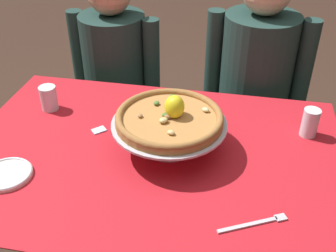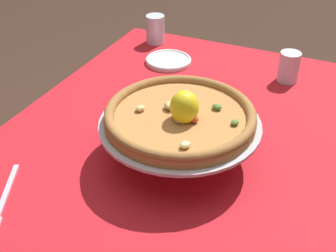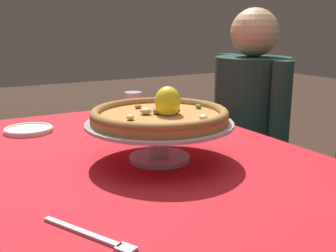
# 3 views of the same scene
# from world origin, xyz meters

# --- Properties ---
(dining_table) EXTENTS (1.33, 0.94, 0.76)m
(dining_table) POSITION_xyz_m (0.00, 0.00, 0.66)
(dining_table) COLOR brown
(dining_table) RESTS_ON ground
(pizza_stand) EXTENTS (0.39, 0.39, 0.11)m
(pizza_stand) POSITION_xyz_m (0.06, 0.04, 0.84)
(pizza_stand) COLOR #B7B7C1
(pizza_stand) RESTS_ON dining_table
(pizza) EXTENTS (0.36, 0.36, 0.10)m
(pizza) POSITION_xyz_m (0.06, 0.04, 0.89)
(pizza) COLOR #AD753D
(pizza) RESTS_ON pizza_stand
(water_glass_back_left) EXTENTS (0.07, 0.07, 0.10)m
(water_glass_back_left) POSITION_xyz_m (-0.46, 0.21, 0.80)
(water_glass_back_left) COLOR silver
(water_glass_back_left) RESTS_ON dining_table
(side_plate) EXTENTS (0.16, 0.16, 0.02)m
(side_plate) POSITION_xyz_m (-0.42, -0.21, 0.77)
(side_plate) COLOR silver
(side_plate) RESTS_ON dining_table
(dinner_fork) EXTENTS (0.19, 0.11, 0.01)m
(dinner_fork) POSITION_xyz_m (0.37, -0.26, 0.76)
(dinner_fork) COLOR #B7B7C1
(dinner_fork) RESTS_ON dining_table
(sugar_packet) EXTENTS (0.06, 0.06, 0.00)m
(sugar_packet) POSITION_xyz_m (-0.22, 0.09, 0.76)
(sugar_packet) COLOR silver
(sugar_packet) RESTS_ON dining_table
(diner_left) EXTENTS (0.48, 0.36, 1.19)m
(diner_left) POSITION_xyz_m (-0.35, 0.72, 0.57)
(diner_left) COLOR black
(diner_left) RESTS_ON ground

